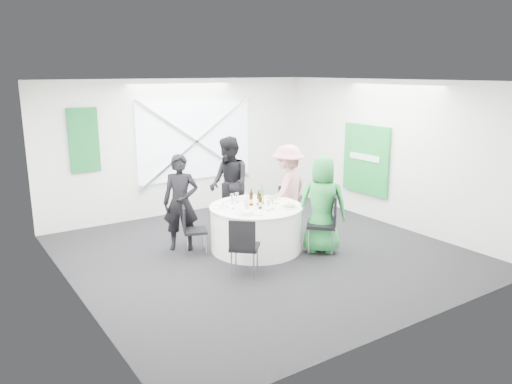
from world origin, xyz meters
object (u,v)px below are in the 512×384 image
person_man_back_left (181,203)px  clear_water_bottle (247,203)px  person_woman_green (322,205)px  person_man_back (229,184)px  chair_front_left (244,243)px  person_woman_pink (288,189)px  chair_back_left (190,227)px  chair_front_right (327,219)px  banquet_table (256,228)px  chair_back_right (285,207)px  chair_back (234,204)px  green_water_bottle (262,197)px

person_man_back_left → clear_water_bottle: 1.12m
person_woman_green → person_man_back: bearing=-31.4°
chair_front_left → person_woman_pink: bearing=-101.0°
chair_back_left → person_woman_green: 2.19m
chair_front_left → person_woman_green: size_ratio=0.55×
chair_front_right → person_woman_green: 0.25m
chair_front_right → chair_front_left: 1.66m
banquet_table → person_woman_green: person_woman_green is taller
person_man_back → chair_back_right: bearing=55.9°
chair_back_right → clear_water_bottle: bearing=-91.3°
banquet_table → clear_water_bottle: bearing=-160.1°
chair_back_right → person_man_back_left: bearing=-123.1°
person_woman_pink → chair_front_right: bearing=58.1°
chair_back → green_water_bottle: 1.05m
chair_back_right → person_woman_pink: size_ratio=0.51×
banquet_table → chair_front_right: size_ratio=1.55×
chair_back → person_woman_pink: bearing=-23.4°
chair_back_left → chair_front_right: size_ratio=0.81×
chair_back_right → person_woman_green: 1.21m
chair_back → person_man_back: 0.38m
person_woman_green → person_man_back_left: bearing=2.5°
person_man_back → chair_front_right: bearing=27.6°
chair_back_left → clear_water_bottle: bearing=-100.7°
chair_back → person_man_back_left: size_ratio=0.57×
chair_front_right → person_man_back_left: (-1.90, 1.52, 0.22)m
chair_front_left → person_woman_pink: size_ratio=0.54×
person_man_back_left → person_man_back: size_ratio=0.92×
banquet_table → clear_water_bottle: 0.55m
chair_front_left → person_man_back: size_ratio=0.50×
person_man_back_left → person_man_back: person_man_back is taller
chair_front_right → person_woman_green: person_woman_green is taller
chair_back_right → chair_front_right: 1.29m
chair_front_right → green_water_bottle: size_ratio=3.18×
chair_back_left → person_woman_green: person_woman_green is taller
banquet_table → chair_back_right: chair_back_right is taller
banquet_table → person_woman_pink: 1.21m
chair_back_left → chair_front_right: chair_front_right is taller
banquet_table → person_woman_pink: size_ratio=0.95×
chair_back → green_water_bottle: size_ratio=2.91×
banquet_table → chair_back: (0.20, 1.03, 0.16)m
person_man_back → person_woman_green: size_ratio=1.09×
banquet_table → clear_water_bottle: size_ratio=5.78×
green_water_bottle → clear_water_bottle: 0.42m
banquet_table → person_woman_green: (0.85, -0.69, 0.43)m
chair_front_left → clear_water_bottle: bearing=-82.8°
person_woman_pink → clear_water_bottle: bearing=-0.9°
chair_back_left → chair_front_right: (1.88, -1.21, 0.12)m
green_water_bottle → chair_front_left: bearing=-136.0°
chair_front_left → green_water_bottle: bearing=-93.5°
banquet_table → green_water_bottle: 0.53m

